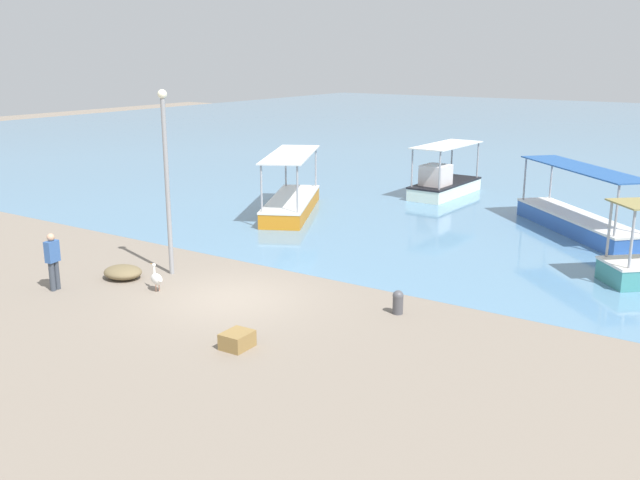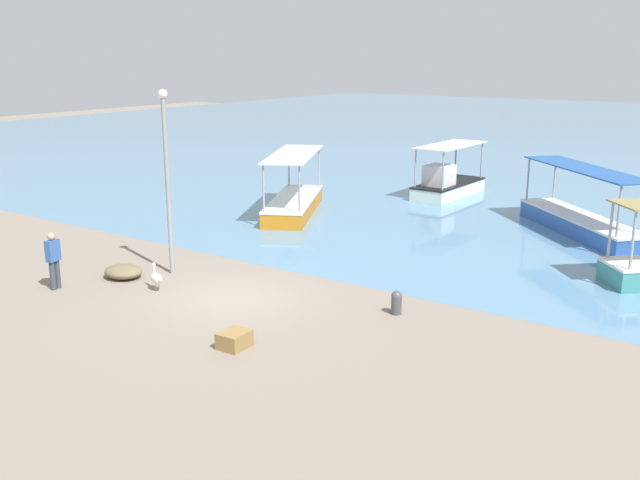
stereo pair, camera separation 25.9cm
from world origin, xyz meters
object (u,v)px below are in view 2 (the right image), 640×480
Objects in this scene: net_pile at (123,271)px; cargo_crate at (234,340)px; fisherman_standing at (53,259)px; fishing_boat_outer at (294,201)px; fishing_boat_near_left at (580,220)px; mooring_bollard at (396,302)px; pelican at (156,278)px; fishing_boat_near_right at (447,183)px; lamp_post at (167,172)px.

net_pile is 1.74× the size of cargo_crate.
fishing_boat_outer is at bearing 91.81° from fisherman_standing.
fishing_boat_near_left is 0.95× the size of fishing_boat_outer.
fishing_boat_outer is 14.47m from cargo_crate.
mooring_bollard is at bearing 13.38° from net_pile.
net_pile is at bearing 161.68° from cargo_crate.
fishing_boat_near_left is at bearing 82.40° from mooring_bollard.
pelican is at bearing -74.58° from fishing_boat_outer.
mooring_bollard is at bearing -69.54° from fishing_boat_near_right.
lamp_post is at bearing -126.09° from fishing_boat_near_left.
fishing_boat_near_left is 11.58m from fishing_boat_outer.
pelican is 1.76m from net_pile.
mooring_bollard is (6.65, 2.24, -0.04)m from pelican.
fishing_boat_outer reaches higher than fishing_boat_near_left.
pelican is at bearing 32.21° from fisherman_standing.
mooring_bollard is (9.55, -8.27, -0.18)m from fishing_boat_outer.
fishing_boat_near_left is 8.50× the size of cargo_crate.
fishing_boat_near_left is at bearing 77.13° from cargo_crate.
net_pile is at bearing -98.49° from fishing_boat_near_right.
fishing_boat_outer reaches higher than mooring_bollard.
mooring_bollard is at bearing 18.66° from pelican.
fisherman_standing is at bearing -88.19° from fishing_boat_outer.
fisherman_standing is (-1.66, -3.02, -2.27)m from lamp_post.
fishing_boat_near_left is at bearing 53.85° from net_pile.
lamp_post is 4.13m from fisherman_standing.
pelican is at bearing -59.20° from lamp_post.
lamp_post reaches higher than fisherman_standing.
fisherman_standing is 1.37× the size of net_pile.
fisherman_standing is at bearing -99.95° from fishing_boat_near_right.
net_pile is at bearing 67.00° from fisherman_standing.
lamp_post is at bearing 61.14° from fisherman_standing.
lamp_post is at bearing 120.80° from pelican.
lamp_post is 3.34× the size of fisherman_standing.
lamp_post is (-9.05, -12.41, 2.66)m from fishing_boat_near_left.
cargo_crate is at bearing -58.74° from fishing_boat_outer.
lamp_post is (2.05, -9.08, 2.66)m from fishing_boat_outer.
lamp_post is (-1.72, -16.30, 2.56)m from fishing_boat_near_right.
lamp_post reaches higher than fishing_boat_near_left.
fishing_boat_near_right is at bearing 81.51° from net_pile.
fishing_boat_outer is 10.91m from pelican.
mooring_bollard is (7.50, 0.81, -2.84)m from lamp_post.
fisherman_standing is at bearing -157.32° from mooring_bollard.
fishing_boat_near_right is at bearing 100.81° from cargo_crate.
fishing_boat_near_left is 7.53× the size of pelican.
fisherman_standing is (-3.39, -19.32, 0.29)m from fishing_boat_near_right.
fishing_boat_outer is 8.92× the size of cargo_crate.
fisherman_standing reaches higher than net_pile.
cargo_crate is at bearing -18.32° from net_pile.
fishing_boat_near_left is 16.11m from cargo_crate.
fishing_boat_near_left is 11.71m from mooring_bollard.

